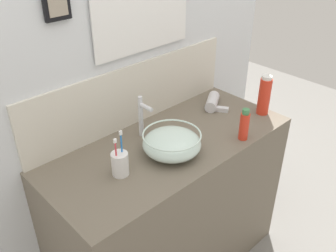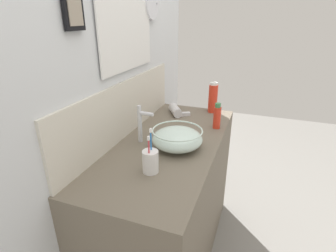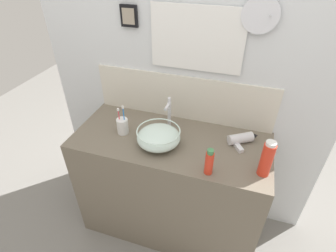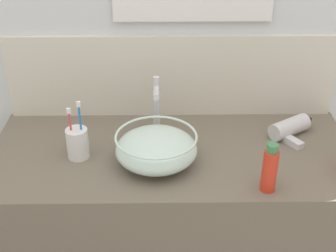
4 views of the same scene
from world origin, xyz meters
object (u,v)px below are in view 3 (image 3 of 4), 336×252
spray_bottle (209,162)px  toothbrush_cup (123,126)px  faucet (169,111)px  glass_bowl_sink (159,137)px  hair_drier (243,139)px  lotion_bottle (267,159)px

spray_bottle → toothbrush_cup: bearing=162.6°
spray_bottle → faucet: bearing=133.6°
glass_bowl_sink → faucet: size_ratio=1.26×
spray_bottle → hair_drier: bearing=64.6°
glass_bowl_sink → toothbrush_cup: size_ratio=1.30×
hair_drier → spray_bottle: size_ratio=1.22×
hair_drier → toothbrush_cup: size_ratio=0.96×
hair_drier → lotion_bottle: 0.28m
glass_bowl_sink → spray_bottle: (0.33, -0.15, 0.02)m
lotion_bottle → glass_bowl_sink: bearing=174.1°
toothbrush_cup → spray_bottle: (0.59, -0.19, 0.02)m
faucet → toothbrush_cup: size_ratio=1.03×
faucet → lotion_bottle: (0.62, -0.27, -0.01)m
spray_bottle → lotion_bottle: 0.29m
faucet → lotion_bottle: bearing=-23.5°
glass_bowl_sink → hair_drier: size_ratio=1.35×
faucet → spray_bottle: (0.33, -0.35, -0.04)m
spray_bottle → lotion_bottle: lotion_bottle is taller
hair_drier → spray_bottle: spray_bottle is taller
glass_bowl_sink → toothbrush_cup: (-0.26, 0.04, -0.00)m
faucet → hair_drier: bearing=-3.8°
glass_bowl_sink → lotion_bottle: bearing=-5.9°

